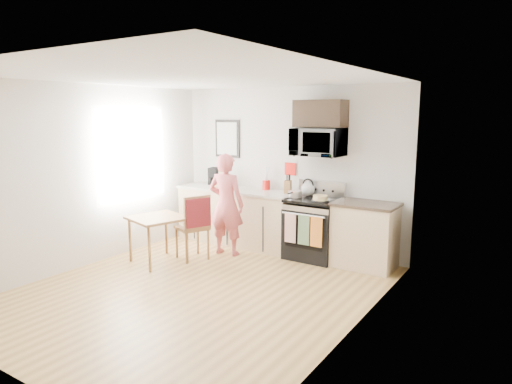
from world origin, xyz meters
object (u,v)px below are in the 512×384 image
Objects in this scene: chair at (196,219)px; cake at (321,198)px; microwave at (318,142)px; person at (226,204)px; dining_table at (158,222)px; range at (313,230)px.

cake reaches higher than chair.
microwave reaches higher than person.
microwave is 2.65m from dining_table.
range is 0.73× the size of person.
chair is (-1.39, -1.09, 0.21)m from range.
person is 0.58m from chair.
dining_table is at bearing 46.18° from person.
range reaches higher than dining_table.
range reaches higher than chair.
person reaches higher than dining_table.
chair is (0.44, 0.34, 0.03)m from dining_table.
dining_table is (-1.83, -1.43, 0.17)m from range.
dining_table is 0.56m from chair.
range is 1.78m from chair.
chair is at bearing -139.37° from microwave.
microwave is at bearing -160.79° from person.
cake is (0.17, -0.24, -0.79)m from microwave.
cake is (1.56, 0.95, 0.32)m from chair.
person is (-1.23, -0.66, -0.97)m from microwave.
cake is (2.00, 1.30, 0.36)m from dining_table.
person is 1.08m from dining_table.
cake is (1.40, 0.42, 0.17)m from person.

